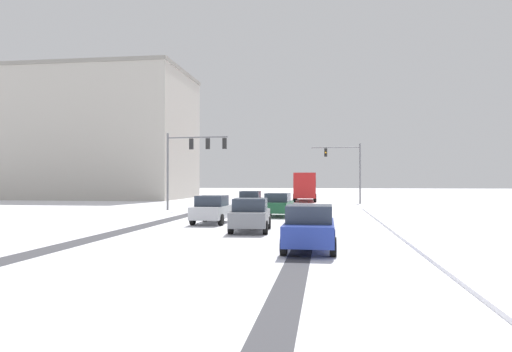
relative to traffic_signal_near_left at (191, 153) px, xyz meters
name	(u,v)px	position (x,y,z in m)	size (l,w,h in m)	color
ground_plane	(75,311)	(6.38, -30.85, -4.77)	(300.00, 300.00, 0.00)	white
wheel_track_left_lane	(309,227)	(10.26, -13.37, -4.76)	(0.77, 38.45, 0.01)	#424247
wheel_track_right_lane	(149,225)	(1.28, -13.37, -4.76)	(1.13, 38.45, 0.01)	#424247
sidewalk_kerb_right	(433,231)	(16.26, -15.11, -4.71)	(4.00, 38.45, 0.12)	white
traffic_signal_near_left	(191,153)	(0.00, 0.00, 0.00)	(5.33, 0.57, 6.50)	slate
traffic_signal_far_right	(347,163)	(13.44, 14.11, -0.38)	(5.35, 0.38, 6.50)	slate
car_black_lead	(251,201)	(4.99, 0.22, -3.95)	(1.87, 4.12, 1.62)	black
car_dark_green_second	(278,205)	(7.88, -6.10, -3.95)	(2.00, 4.18, 1.62)	#194C2D
car_silver_third	(212,209)	(4.64, -12.04, -3.95)	(1.92, 4.14, 1.62)	#B7BABF
car_grey_fourth	(250,215)	(7.49, -16.10, -3.95)	(2.02, 4.19, 1.62)	slate
car_blue_fifth	(310,228)	(10.55, -22.24, -3.95)	(1.85, 4.11, 1.62)	#233899
bus_oncoming	(305,185)	(8.67, 20.47, -2.77)	(2.92, 11.07, 3.38)	#B21E1E
office_building_far_left_block	(84,136)	(-22.60, 24.96, 4.04)	(29.49, 16.78, 17.60)	#B2ADA3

